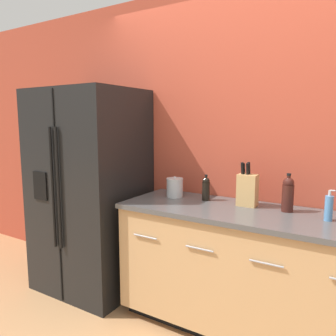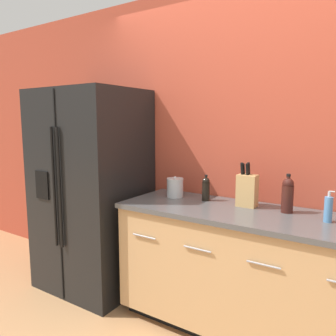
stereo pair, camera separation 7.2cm
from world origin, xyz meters
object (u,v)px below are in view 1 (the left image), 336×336
knife_block (247,189)px  wine_bottle (288,194)px  refrigerator (90,191)px  oil_bottle (206,188)px  soap_dispenser (329,208)px  steel_canister (175,187)px

knife_block → wine_bottle: 0.28m
refrigerator → oil_bottle: bearing=9.3°
refrigerator → oil_bottle: 1.09m
soap_dispenser → steel_canister: soap_dispenser is taller
knife_block → wine_bottle: size_ratio=1.22×
knife_block → steel_canister: 0.60m
oil_bottle → steel_canister: bearing=-175.2°
refrigerator → soap_dispenser: (1.95, 0.08, 0.10)m
steel_canister → soap_dispenser: bearing=-3.4°
refrigerator → oil_bottle: size_ratio=8.85×
oil_bottle → refrigerator: bearing=-170.7°
soap_dispenser → steel_canister: size_ratio=1.16×
refrigerator → steel_canister: bearing=10.8°
oil_bottle → steel_canister: (-0.27, -0.02, -0.02)m
wine_bottle → soap_dispenser: size_ratio=1.35×
soap_dispenser → knife_block: bearing=170.3°
refrigerator → steel_canister: size_ratio=10.60×
soap_dispenser → steel_canister: 1.15m
knife_block → steel_canister: (-0.60, -0.02, -0.05)m
knife_block → soap_dispenser: knife_block is taller
refrigerator → wine_bottle: 1.70m
wine_bottle → steel_canister: wine_bottle is taller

